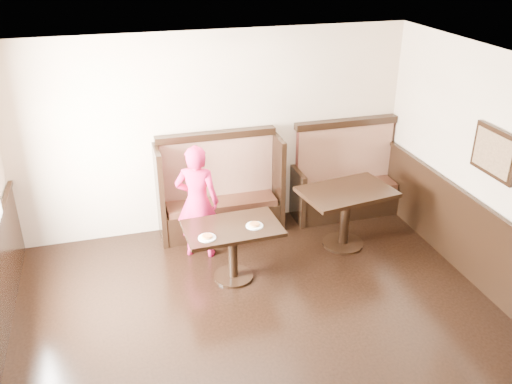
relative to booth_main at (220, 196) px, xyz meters
name	(u,v)px	position (x,y,z in m)	size (l,w,h in m)	color
room_shell	(259,327)	(-0.30, -3.01, 0.14)	(7.00, 7.00, 7.00)	beige
booth_main	(220,196)	(0.00, 0.00, 0.00)	(1.75, 0.72, 1.45)	black
booth_neighbor	(346,183)	(1.95, 0.00, -0.05)	(1.65, 0.72, 1.45)	black
table_main	(233,239)	(-0.12, -1.25, 0.04)	(1.18, 0.76, 0.73)	black
table_neighbor	(346,204)	(1.54, -0.90, 0.10)	(1.30, 0.96, 0.83)	black
child	(197,202)	(-0.42, -0.59, 0.25)	(0.57, 0.37, 1.56)	#C51547
pizza_plate_left	(207,237)	(-0.46, -1.44, 0.22)	(0.21, 0.21, 0.04)	white
pizza_plate_right	(254,225)	(0.14, -1.31, 0.22)	(0.21, 0.21, 0.04)	white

